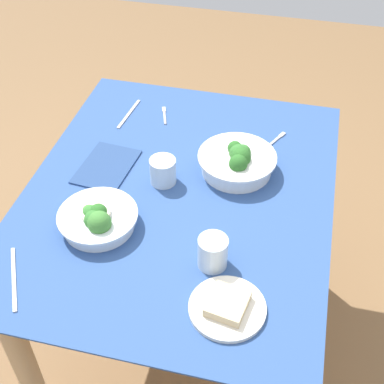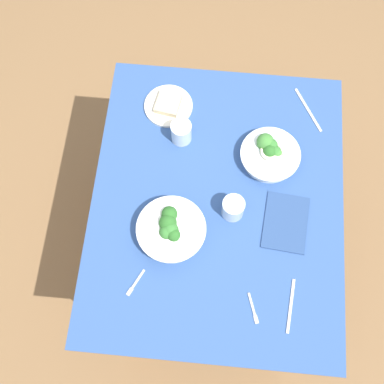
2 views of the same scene
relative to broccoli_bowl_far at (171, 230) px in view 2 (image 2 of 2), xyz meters
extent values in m
plane|color=brown|center=(0.14, -0.16, -0.80)|extent=(6.00, 6.00, 0.00)
cube|color=#2D4C84|center=(0.14, -0.16, -0.04)|extent=(1.14, 0.92, 0.01)
cube|color=tan|center=(0.14, -0.16, -0.06)|extent=(1.11, 0.90, 0.02)
cylinder|color=tan|center=(-0.33, -0.51, -0.44)|extent=(0.07, 0.07, 0.73)
cylinder|color=tan|center=(0.60, -0.51, -0.44)|extent=(0.07, 0.07, 0.73)
cylinder|color=tan|center=(-0.33, 0.20, -0.44)|extent=(0.07, 0.07, 0.73)
cylinder|color=tan|center=(0.60, 0.20, -0.44)|extent=(0.07, 0.07, 0.73)
cylinder|color=white|center=(0.00, 0.00, -0.01)|extent=(0.22, 0.22, 0.05)
cylinder|color=white|center=(0.00, 0.00, 0.02)|extent=(0.25, 0.25, 0.01)
sphere|color=#33702D|center=(-0.02, 0.01, 0.02)|extent=(0.05, 0.05, 0.05)
sphere|color=#286023|center=(0.02, 0.01, 0.03)|extent=(0.06, 0.06, 0.06)
sphere|color=#286023|center=(0.05, 0.01, 0.03)|extent=(0.06, 0.06, 0.06)
sphere|color=#33702D|center=(-0.01, 0.00, 0.03)|extent=(0.06, 0.06, 0.06)
sphere|color=#286023|center=(-0.03, -0.01, 0.03)|extent=(0.05, 0.05, 0.05)
cylinder|color=white|center=(0.33, -0.34, -0.02)|extent=(0.20, 0.20, 0.04)
cylinder|color=white|center=(0.33, -0.34, 0.00)|extent=(0.23, 0.23, 0.01)
sphere|color=#3D7A33|center=(0.37, -0.31, 0.02)|extent=(0.07, 0.07, 0.07)
sphere|color=#33702D|center=(0.36, -0.34, 0.02)|extent=(0.05, 0.05, 0.05)
sphere|color=#286023|center=(0.33, -0.33, 0.02)|extent=(0.05, 0.05, 0.05)
sphere|color=#3D7A33|center=(0.33, -0.36, 0.01)|extent=(0.04, 0.04, 0.04)
sphere|color=#33702D|center=(0.33, -0.35, 0.01)|extent=(0.05, 0.05, 0.05)
cylinder|color=beige|center=(0.33, -0.34, 0.02)|extent=(0.08, 0.08, 0.01)
cylinder|color=silver|center=(0.52, 0.07, -0.03)|extent=(0.19, 0.19, 0.01)
cube|color=#CCB284|center=(0.52, 0.07, -0.01)|extent=(0.11, 0.11, 0.02)
cylinder|color=silver|center=(0.10, -0.21, 0.00)|extent=(0.08, 0.08, 0.08)
cylinder|color=silver|center=(0.39, 0.00, 0.01)|extent=(0.08, 0.08, 0.09)
cube|color=#B7B7BC|center=(-0.23, -0.30, -0.04)|extent=(0.08, 0.03, 0.00)
cube|color=#B7B7BC|center=(-0.28, -0.32, -0.04)|extent=(0.03, 0.02, 0.00)
cube|color=#B7B7BC|center=(-0.18, 0.10, -0.04)|extent=(0.07, 0.04, 0.00)
cube|color=#B7B7BC|center=(-0.22, 0.12, -0.04)|extent=(0.03, 0.02, 0.00)
cube|color=#B7B7BC|center=(0.56, -0.48, -0.04)|extent=(0.19, 0.11, 0.00)
cube|color=#B7B7BC|center=(-0.22, -0.43, -0.04)|extent=(0.19, 0.03, 0.00)
cube|color=navy|center=(0.08, -0.41, -0.04)|extent=(0.23, 0.17, 0.01)
camera|label=1|loc=(1.28, 0.16, 1.05)|focal=49.64mm
camera|label=2|loc=(-0.56, -0.13, 1.75)|focal=48.79mm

